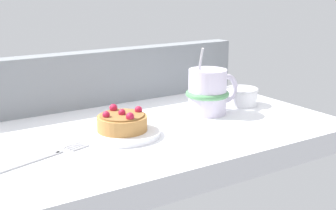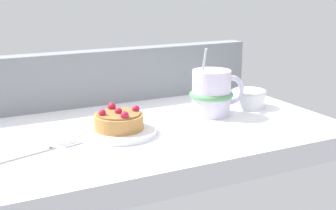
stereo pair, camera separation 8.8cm
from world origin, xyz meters
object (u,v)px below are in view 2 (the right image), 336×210
(raspberry_tart, at_px, (119,120))
(sugar_bowl, at_px, (249,98))
(coffee_mug, at_px, (212,93))
(dessert_fork, at_px, (33,152))
(dessert_plate, at_px, (119,132))

(raspberry_tart, bearing_deg, sugar_bowl, 8.25)
(coffee_mug, relative_size, dessert_fork, 0.79)
(dessert_fork, bearing_deg, raspberry_tart, 11.46)
(coffee_mug, bearing_deg, sugar_bowl, 7.55)
(dessert_plate, relative_size, raspberry_tart, 1.52)
(coffee_mug, distance_m, sugar_bowl, 0.10)
(dessert_plate, relative_size, dessert_fork, 0.77)
(raspberry_tart, height_order, dessert_fork, raspberry_tart)
(dessert_plate, bearing_deg, dessert_fork, -168.56)
(coffee_mug, bearing_deg, raspberry_tart, -171.43)
(coffee_mug, distance_m, dessert_fork, 0.38)
(raspberry_tart, distance_m, coffee_mug, 0.22)
(raspberry_tart, xyz_separation_m, dessert_fork, (-0.16, -0.03, -0.02))
(raspberry_tart, bearing_deg, dessert_plate, -139.69)
(sugar_bowl, bearing_deg, coffee_mug, -172.45)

